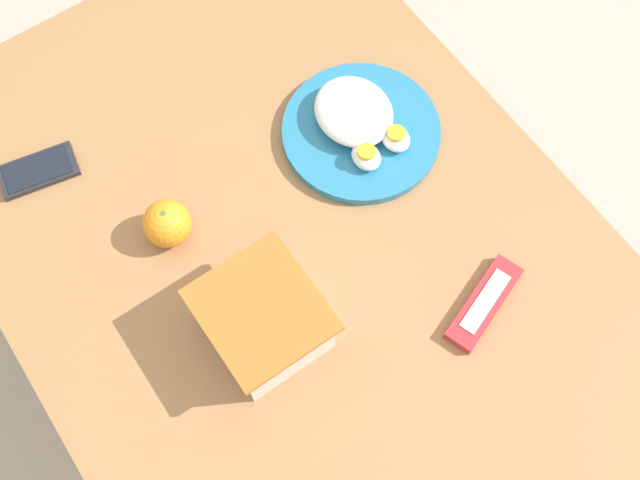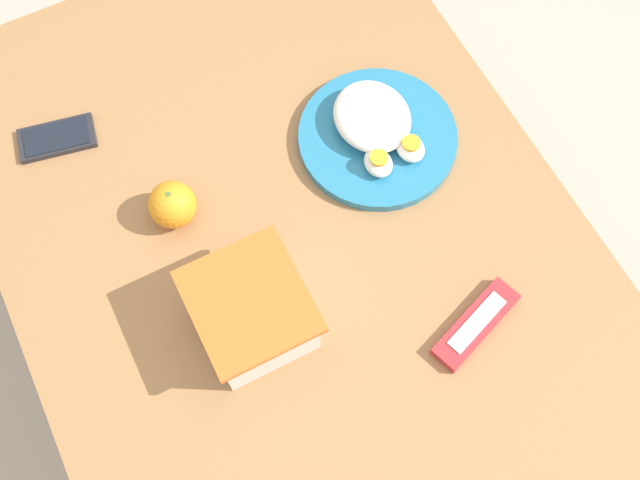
{
  "view_description": "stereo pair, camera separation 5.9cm",
  "coord_description": "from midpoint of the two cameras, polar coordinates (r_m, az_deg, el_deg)",
  "views": [
    {
      "loc": [
        -0.34,
        0.21,
        1.79
      ],
      "look_at": [
        0.01,
        -0.03,
        0.76
      ],
      "focal_mm": 42.0,
      "sensor_mm": 36.0,
      "label": 1
    },
    {
      "loc": [
        -0.37,
        0.16,
        1.79
      ],
      "look_at": [
        0.01,
        -0.03,
        0.76
      ],
      "focal_mm": 42.0,
      "sensor_mm": 36.0,
      "label": 2
    }
  ],
  "objects": [
    {
      "name": "rice_plate",
      "position": [
        1.21,
        1.64,
        8.63
      ],
      "size": [
        0.26,
        0.26,
        0.06
      ],
      "color": "teal",
      "rests_on": "table"
    },
    {
      "name": "ground_plane",
      "position": [
        1.83,
        -1.61,
        -10.08
      ],
      "size": [
        10.0,
        10.0,
        0.0
      ],
      "primitive_type": "plane",
      "color": "#B2A899"
    },
    {
      "name": "orange_fruit",
      "position": [
        1.14,
        -13.0,
        1.15
      ],
      "size": [
        0.07,
        0.07,
        0.07
      ],
      "color": "orange",
      "rests_on": "table"
    },
    {
      "name": "table",
      "position": [
        1.2,
        -2.42,
        -3.19
      ],
      "size": [
        1.27,
        0.85,
        0.73
      ],
      "color": "#996B42",
      "rests_on": "ground_plane"
    },
    {
      "name": "food_container",
      "position": [
        1.06,
        -5.91,
        -6.32
      ],
      "size": [
        0.17,
        0.15,
        0.11
      ],
      "color": "white",
      "rests_on": "table"
    },
    {
      "name": "cell_phone",
      "position": [
        1.28,
        -21.92,
        4.85
      ],
      "size": [
        0.08,
        0.13,
        0.01
      ],
      "color": "#232328",
      "rests_on": "table"
    },
    {
      "name": "candy_bar",
      "position": [
        1.12,
        10.93,
        -4.85
      ],
      "size": [
        0.09,
        0.16,
        0.02
      ],
      "color": "#B7282D",
      "rests_on": "table"
    }
  ]
}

